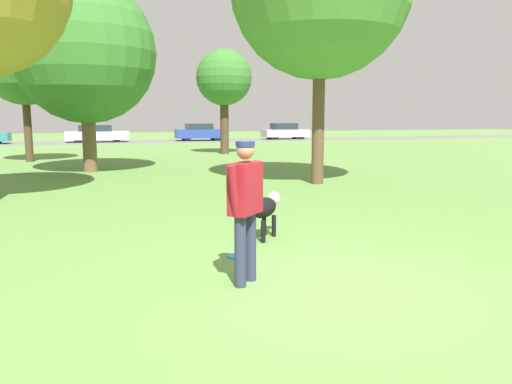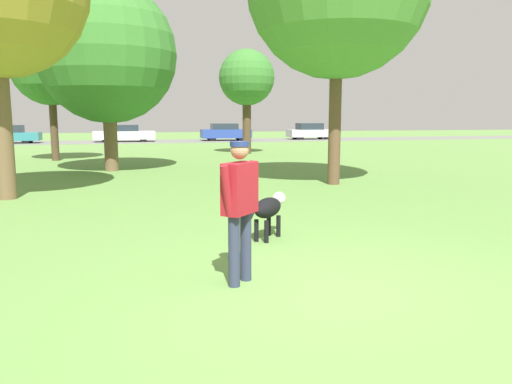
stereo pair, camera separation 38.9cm
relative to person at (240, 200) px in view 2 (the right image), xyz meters
name	(u,v)px [view 2 (the right image)]	position (x,y,z in m)	size (l,w,h in m)	color
ground_plane	(332,293)	(0.88, -0.58, -0.97)	(120.00, 120.00, 0.00)	#608C42
far_road_strip	(149,141)	(0.88, 34.81, -0.96)	(120.00, 6.00, 0.01)	slate
person	(240,200)	(0.00, 0.00, 0.00)	(0.57, 0.58, 1.62)	#2D334C
dog	(269,208)	(0.93, 1.96, -0.49)	(0.85, 0.93, 0.69)	black
frisbee	(237,256)	(0.21, 1.09, -0.96)	(0.25, 0.25, 0.02)	#268CE5
tree_far_left	(50,66)	(-4.05, 18.06, 3.08)	(3.37, 3.37, 5.76)	#4C3826
tree_far_right	(247,78)	(5.08, 19.95, 2.88)	(2.86, 2.86, 5.34)	#4C3826
tree_mid_center	(107,54)	(-1.61, 13.01, 3.08)	(4.78, 4.78, 6.45)	brown
parked_car_teal	(7,134)	(-9.23, 34.56, -0.32)	(4.45, 1.84, 1.33)	teal
parked_car_white	(124,133)	(-1.02, 34.68, -0.32)	(4.60, 1.77, 1.31)	white
parked_car_blue	(225,132)	(7.00, 34.76, -0.28)	(4.09, 1.97, 1.39)	#284293
parked_car_silver	(310,131)	(14.56, 35.19, -0.29)	(3.97, 1.82, 1.39)	#B7B7BC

